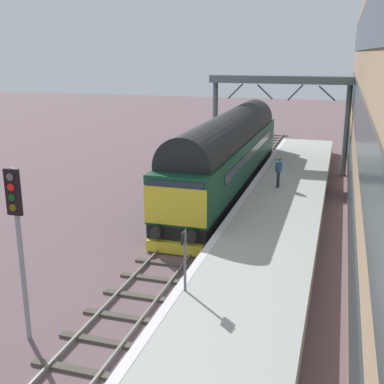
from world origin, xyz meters
The scene contains 8 objects.
ground_plane centered at (0.00, 0.00, 0.00)m, with size 140.00×140.00×0.00m, color #695257.
track_main centered at (0.00, 0.00, 0.06)m, with size 2.50×60.00×0.15m.
station_platform centered at (3.60, 0.00, 0.50)m, with size 4.00×44.00×1.01m.
diesel_locomotive centered at (0.00, 7.87, 2.49)m, with size 2.74×19.41×4.68m.
signal_post_near centered at (-2.05, -8.81, 3.28)m, with size 0.44×0.22×5.06m.
platform_number_sign centered at (1.95, -6.50, 2.28)m, with size 0.10×0.44×1.91m.
waiting_passenger centered at (3.13, 6.31, 1.99)m, with size 0.37×0.51×1.64m.
overhead_footbridge centered at (2.05, 14.30, 5.79)m, with size 9.30×2.00×6.51m.
Camera 1 is at (6.10, -19.43, 7.99)m, focal length 46.04 mm.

